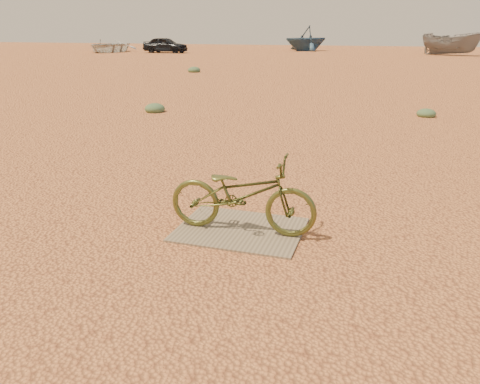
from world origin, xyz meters
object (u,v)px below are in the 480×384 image
(plywood_board, at_px, (240,230))
(boat_far_left, at_px, (306,38))
(car, at_px, (165,45))
(bicycle, at_px, (242,194))
(boat_near_left, at_px, (108,46))
(boat_mid_right, at_px, (451,43))

(plywood_board, relative_size, boat_far_left, 0.30)
(car, bearing_deg, bicycle, -151.79)
(bicycle, distance_m, car, 40.89)
(bicycle, relative_size, boat_near_left, 0.28)
(boat_near_left, height_order, boat_mid_right, boat_mid_right)
(bicycle, xyz_separation_m, car, (-18.71, 36.37, 0.25))
(bicycle, distance_m, boat_near_left, 43.47)
(boat_far_left, height_order, boat_mid_right, boat_far_left)
(boat_far_left, bearing_deg, boat_mid_right, 27.06)
(plywood_board, distance_m, boat_far_left, 44.47)
(bicycle, height_order, car, car)
(car, relative_size, boat_far_left, 0.89)
(boat_near_left, distance_m, boat_far_left, 19.27)
(bicycle, bearing_deg, car, 24.69)
(bicycle, relative_size, car, 0.40)
(plywood_board, distance_m, boat_near_left, 43.42)
(plywood_board, bearing_deg, car, 117.20)
(car, bearing_deg, boat_far_left, -56.09)
(car, bearing_deg, boat_mid_right, -81.83)
(car, relative_size, boat_mid_right, 0.83)
(plywood_board, relative_size, boat_mid_right, 0.28)
(plywood_board, xyz_separation_m, boat_mid_right, (5.91, 39.42, 0.94))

